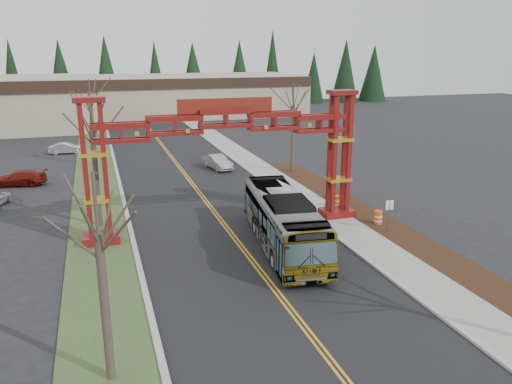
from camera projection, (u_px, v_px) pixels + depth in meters
name	position (u px, v px, depth m)	size (l,w,h in m)	color
road	(205.00, 200.00, 39.45)	(12.00, 110.00, 0.02)	black
lane_line_left	(203.00, 200.00, 39.41)	(0.12, 100.00, 0.01)	gold
lane_line_right	(206.00, 200.00, 39.48)	(0.12, 100.00, 0.01)	gold
curb_right	(278.00, 193.00, 41.26)	(0.30, 110.00, 0.15)	#AEAFA9
sidewalk_right	(294.00, 191.00, 41.69)	(2.60, 110.00, 0.14)	gray
landscape_strip	(434.00, 255.00, 28.74)	(2.60, 50.00, 0.12)	black
grass_median	(99.00, 209.00, 37.07)	(4.00, 110.00, 0.08)	#364D26
curb_left	(125.00, 206.00, 37.61)	(0.30, 110.00, 0.15)	#AEAFA9
gateway_arch	(226.00, 140.00, 31.41)	(18.20, 1.60, 8.90)	#5E0F0C
retail_building_east	(194.00, 95.00, 91.72)	(38.00, 20.30, 7.00)	tan
conifer_treeline	(133.00, 76.00, 99.03)	(116.10, 5.60, 13.00)	black
transit_bus	(283.00, 221.00, 29.65)	(2.76, 11.78, 3.28)	#B1B3B9
silver_sedan	(217.00, 162.00, 49.63)	(1.48, 4.26, 1.40)	#A5A8AD
parked_car_mid_a	(19.00, 178.00, 43.55)	(1.85, 4.55, 1.32)	maroon
parked_car_far_a	(67.00, 148.00, 57.02)	(1.33, 3.81, 1.26)	#B8BBC0
bare_tree_median_near	(98.00, 235.00, 16.48)	(3.23, 3.23, 7.74)	#382D26
bare_tree_median_mid	(92.00, 128.00, 31.81)	(3.43, 3.43, 8.94)	#382D26
bare_tree_median_far	(91.00, 102.00, 49.23)	(3.37, 3.37, 8.74)	#382D26
bare_tree_right_far	(293.00, 106.00, 46.54)	(3.33, 3.33, 8.63)	#382D26
street_sign	(389.00, 210.00, 31.84)	(0.51, 0.10, 2.24)	#3F3F44
barrel_south	(378.00, 218.00, 33.63)	(0.56, 0.56, 1.04)	#ED550D
barrel_mid	(337.00, 202.00, 37.16)	(0.55, 0.55, 1.01)	#ED550D
barrel_north	(330.00, 194.00, 39.33)	(0.55, 0.55, 1.02)	#ED550D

